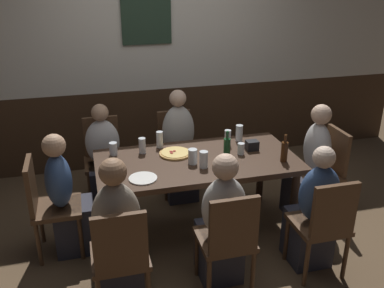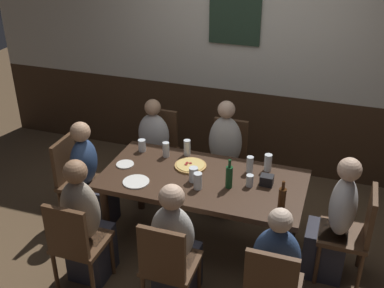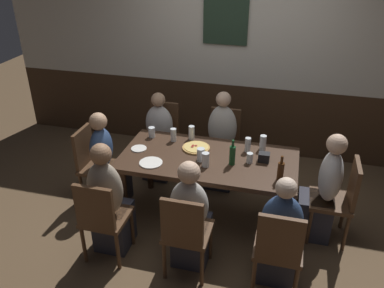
% 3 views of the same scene
% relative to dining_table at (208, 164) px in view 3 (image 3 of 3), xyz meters
% --- Properties ---
extents(ground_plane, '(12.00, 12.00, 0.00)m').
position_rel_dining_table_xyz_m(ground_plane, '(0.00, 0.00, -0.66)').
color(ground_plane, brown).
extents(wall_back, '(6.40, 0.13, 2.60)m').
position_rel_dining_table_xyz_m(wall_back, '(-0.00, 1.65, 0.64)').
color(wall_back, '#3D2819').
rests_on(wall_back, ground_plane).
extents(dining_table, '(1.78, 0.89, 0.74)m').
position_rel_dining_table_xyz_m(dining_table, '(0.00, 0.00, 0.00)').
color(dining_table, '#382316').
rests_on(dining_table, ground_plane).
extents(chair_right_near, '(0.40, 0.40, 0.88)m').
position_rel_dining_table_xyz_m(chair_right_near, '(0.78, -0.86, -0.16)').
color(chair_right_near, '#513521').
rests_on(chair_right_near, ground_plane).
extents(chair_mid_near, '(0.40, 0.40, 0.88)m').
position_rel_dining_table_xyz_m(chair_mid_near, '(0.00, -0.86, -0.16)').
color(chair_mid_near, '#513521').
rests_on(chair_mid_near, ground_plane).
extents(chair_mid_far, '(0.40, 0.40, 0.88)m').
position_rel_dining_table_xyz_m(chair_mid_far, '(0.00, 0.86, -0.16)').
color(chair_mid_far, '#513521').
rests_on(chair_mid_far, ground_plane).
extents(chair_head_east, '(0.40, 0.40, 0.88)m').
position_rel_dining_table_xyz_m(chair_head_east, '(1.31, 0.00, -0.16)').
color(chair_head_east, '#513521').
rests_on(chair_head_east, ground_plane).
extents(chair_left_far, '(0.40, 0.40, 0.88)m').
position_rel_dining_table_xyz_m(chair_left_far, '(-0.78, 0.86, -0.16)').
color(chair_left_far, '#513521').
rests_on(chair_left_far, ground_plane).
extents(chair_left_near, '(0.40, 0.40, 0.88)m').
position_rel_dining_table_xyz_m(chair_left_near, '(-0.78, -0.86, -0.16)').
color(chair_left_near, '#513521').
rests_on(chair_left_near, ground_plane).
extents(chair_head_west, '(0.40, 0.40, 0.88)m').
position_rel_dining_table_xyz_m(chair_head_west, '(-1.31, 0.00, -0.16)').
color(chair_head_west, '#513521').
rests_on(chair_head_west, ground_plane).
extents(person_right_near, '(0.34, 0.37, 1.09)m').
position_rel_dining_table_xyz_m(person_right_near, '(0.78, -0.70, -0.21)').
color(person_right_near, '#2D2D38').
rests_on(person_right_near, ground_plane).
extents(person_mid_near, '(0.34, 0.37, 1.11)m').
position_rel_dining_table_xyz_m(person_mid_near, '(0.00, -0.70, -0.19)').
color(person_mid_near, '#2D2D38').
rests_on(person_mid_near, ground_plane).
extents(person_mid_far, '(0.34, 0.37, 1.17)m').
position_rel_dining_table_xyz_m(person_mid_far, '(-0.00, 0.70, -0.17)').
color(person_mid_far, '#2D2D38').
rests_on(person_mid_far, ground_plane).
extents(person_head_east, '(0.37, 0.34, 1.15)m').
position_rel_dining_table_xyz_m(person_head_east, '(1.14, 0.00, -0.18)').
color(person_head_east, '#2D2D38').
rests_on(person_head_east, ground_plane).
extents(person_left_far, '(0.34, 0.37, 1.08)m').
position_rel_dining_table_xyz_m(person_left_far, '(-0.78, 0.70, -0.21)').
color(person_left_far, '#2D2D38').
rests_on(person_left_far, ground_plane).
extents(person_left_near, '(0.34, 0.37, 1.17)m').
position_rel_dining_table_xyz_m(person_left_near, '(-0.78, -0.70, -0.17)').
color(person_left_near, '#2D2D38').
rests_on(person_left_near, ground_plane).
extents(person_head_west, '(0.37, 0.34, 1.10)m').
position_rel_dining_table_xyz_m(person_head_west, '(-1.14, 0.00, -0.20)').
color(person_head_west, '#2D2D38').
rests_on(person_head_west, ground_plane).
extents(pizza, '(0.29, 0.29, 0.03)m').
position_rel_dining_table_xyz_m(pizza, '(-0.17, 0.15, 0.09)').
color(pizza, tan).
rests_on(pizza, dining_table).
extents(pint_glass_stout, '(0.06, 0.06, 0.15)m').
position_rel_dining_table_xyz_m(pint_glass_stout, '(0.36, 0.23, 0.15)').
color(pint_glass_stout, silver).
rests_on(pint_glass_stout, dining_table).
extents(highball_clear, '(0.06, 0.06, 0.10)m').
position_rel_dining_table_xyz_m(highball_clear, '(0.41, 0.01, 0.12)').
color(highball_clear, silver).
rests_on(highball_clear, dining_table).
extents(pint_glass_pale, '(0.07, 0.07, 0.12)m').
position_rel_dining_table_xyz_m(pint_glass_pale, '(-0.71, 0.29, 0.13)').
color(pint_glass_pale, silver).
rests_on(pint_glass_pale, dining_table).
extents(pint_glass_amber, '(0.06, 0.06, 0.14)m').
position_rel_dining_table_xyz_m(pint_glass_amber, '(-0.45, 0.26, 0.14)').
color(pint_glass_amber, silver).
rests_on(pint_glass_amber, dining_table).
extents(beer_glass_tall, '(0.08, 0.08, 0.13)m').
position_rel_dining_table_xyz_m(beer_glass_tall, '(-0.06, -0.07, 0.14)').
color(beer_glass_tall, silver).
rests_on(beer_glass_tall, dining_table).
extents(tumbler_water, '(0.07, 0.07, 0.16)m').
position_rel_dining_table_xyz_m(tumbler_water, '(0.51, 0.31, 0.15)').
color(tumbler_water, silver).
rests_on(tumbler_water, dining_table).
extents(beer_glass_half, '(0.07, 0.07, 0.15)m').
position_rel_dining_table_xyz_m(beer_glass_half, '(0.01, -0.17, 0.14)').
color(beer_glass_half, silver).
rests_on(beer_glass_half, dining_table).
extents(tumbler_short, '(0.06, 0.06, 0.16)m').
position_rel_dining_table_xyz_m(tumbler_short, '(-0.27, 0.35, 0.15)').
color(tumbler_short, silver).
rests_on(tumbler_short, dining_table).
extents(beer_bottle_green, '(0.06, 0.06, 0.27)m').
position_rel_dining_table_xyz_m(beer_bottle_green, '(0.25, -0.07, 0.18)').
color(beer_bottle_green, '#194723').
rests_on(beer_bottle_green, dining_table).
extents(beer_bottle_brown, '(0.06, 0.06, 0.25)m').
position_rel_dining_table_xyz_m(beer_bottle_brown, '(0.72, -0.23, 0.18)').
color(beer_bottle_brown, '#42230F').
rests_on(beer_bottle_brown, dining_table).
extents(plate_white_large, '(0.23, 0.23, 0.01)m').
position_rel_dining_table_xyz_m(plate_white_large, '(-0.52, -0.25, 0.08)').
color(plate_white_large, white).
rests_on(plate_white_large, dining_table).
extents(plate_white_small, '(0.16, 0.16, 0.01)m').
position_rel_dining_table_xyz_m(plate_white_small, '(-0.74, -0.01, 0.08)').
color(plate_white_small, white).
rests_on(plate_white_small, dining_table).
extents(condiment_caddy, '(0.11, 0.09, 0.09)m').
position_rel_dining_table_xyz_m(condiment_caddy, '(0.55, 0.07, 0.12)').
color(condiment_caddy, black).
rests_on(condiment_caddy, dining_table).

